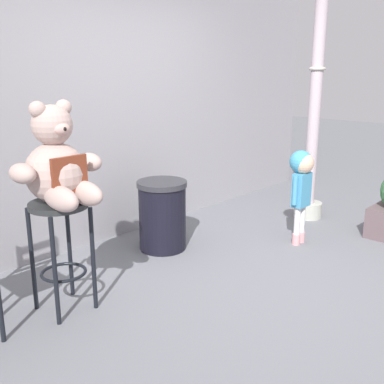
{
  "coord_description": "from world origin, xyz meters",
  "views": [
    {
      "loc": [
        -2.86,
        -1.96,
        1.72
      ],
      "look_at": [
        -0.1,
        0.62,
        0.69
      ],
      "focal_mm": 43.05,
      "sensor_mm": 36.0,
      "label": 1
    }
  ],
  "objects": [
    {
      "name": "bar_stool_with_teddy",
      "position": [
        -1.26,
        0.81,
        0.59
      ],
      "size": [
        0.41,
        0.41,
        0.82
      ],
      "color": "#26292A",
      "rests_on": "ground_plane"
    },
    {
      "name": "ground_plane",
      "position": [
        0.0,
        0.0,
        0.0
      ],
      "size": [
        24.0,
        24.0,
        0.0
      ],
      "primitive_type": "plane",
      "color": "slate"
    },
    {
      "name": "trash_bin",
      "position": [
        0.03,
        1.14,
        0.34
      ],
      "size": [
        0.48,
        0.48,
        0.68
      ],
      "color": "black",
      "rests_on": "ground_plane"
    },
    {
      "name": "child_walking",
      "position": [
        1.06,
        0.24,
        0.69
      ],
      "size": [
        0.3,
        0.24,
        0.95
      ],
      "rotation": [
        0.0,
        0.0,
        0.68
      ],
      "color": "#D39598",
      "rests_on": "ground_plane"
    },
    {
      "name": "building_wall",
      "position": [
        0.0,
        1.89,
        1.88
      ],
      "size": [
        6.67,
        0.3,
        3.77
      ],
      "primitive_type": "cube",
      "color": "#949296",
      "rests_on": "ground_plane"
    },
    {
      "name": "lamppost",
      "position": [
        1.88,
        0.59,
        1.18
      ],
      "size": [
        0.32,
        0.32,
        2.95
      ],
      "color": "#B0B1A4",
      "rests_on": "ground_plane"
    },
    {
      "name": "teddy_bear",
      "position": [
        -1.26,
        0.77,
        1.08
      ],
      "size": [
        0.65,
        0.58,
        0.7
      ],
      "color": "#B59990",
      "rests_on": "bar_stool_with_teddy"
    }
  ]
}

